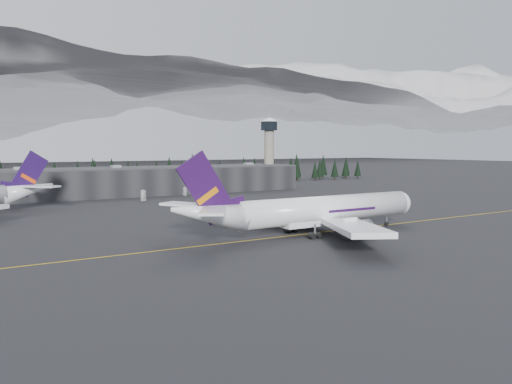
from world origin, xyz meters
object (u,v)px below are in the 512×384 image
jet_main (307,211)px  gse_vehicle_b (185,195)px  terminal (138,181)px  gse_vehicle_a (143,200)px  control_tower (269,144)px

jet_main → gse_vehicle_b: jet_main is taller
terminal → gse_vehicle_b: size_ratio=37.64×
terminal → jet_main: size_ratio=2.23×
gse_vehicle_a → gse_vehicle_b: size_ratio=1.13×
terminal → control_tower: bearing=2.3°
jet_main → gse_vehicle_a: size_ratio=14.97×
control_tower → jet_main: 151.66m
control_tower → gse_vehicle_b: 68.62m
terminal → gse_vehicle_b: 26.17m
gse_vehicle_a → control_tower: bearing=17.6°
jet_main → gse_vehicle_a: (-9.18, 96.03, -5.28)m
jet_main → control_tower: bearing=60.9°
gse_vehicle_a → gse_vehicle_b: bearing=20.5°
terminal → gse_vehicle_b: terminal is taller
jet_main → gse_vehicle_b: bearing=83.0°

